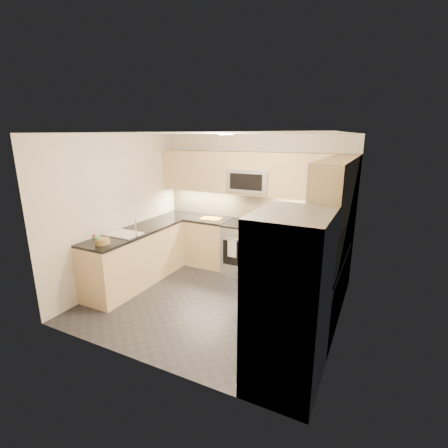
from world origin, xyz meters
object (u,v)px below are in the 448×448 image
Objects in this scene: gas_range at (246,248)px; microwave at (250,181)px; cutting_board at (211,219)px; utensil_bowl at (329,231)px; refrigerator at (289,302)px; fruit_basket at (102,241)px.

microwave is at bearing 90.00° from gas_range.
cutting_board is at bearing 180.00° from gas_range.
gas_range is 2.40× the size of cutting_board.
microwave is 3.07× the size of utensil_bowl.
gas_range is 1.25m from microwave.
gas_range is at bearing -0.00° from cutting_board.
refrigerator reaches higher than cutting_board.
gas_range is at bearing -90.00° from microwave.
refrigerator is 4.74× the size of cutting_board.
utensil_bowl is at bearing 90.00° from refrigerator.
microwave reaches higher than utensil_bowl.
utensil_bowl is 3.48m from fruit_basket.
refrigerator is 3.26m from cutting_board.
refrigerator is at bearing -60.38° from microwave.
gas_range is 1.56m from utensil_bowl.
utensil_bowl reaches higher than cutting_board.
gas_range is at bearing 176.32° from utensil_bowl.
utensil_bowl is at bearing 33.57° from fruit_basket.
gas_range is 0.51× the size of refrigerator.
refrigerator is (1.45, -2.55, -0.80)m from microwave.
fruit_basket is at bearing 171.99° from refrigerator.
gas_range is 1.20× the size of microwave.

